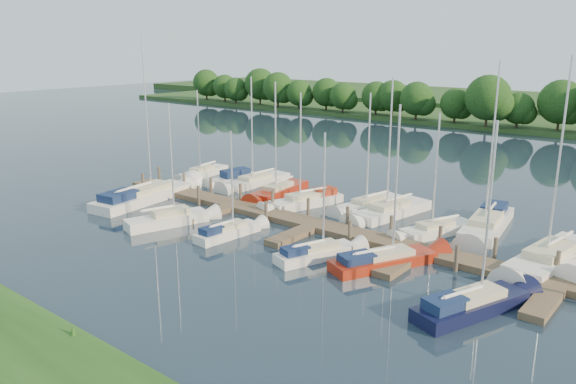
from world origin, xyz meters
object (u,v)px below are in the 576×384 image
Objects in this scene: dock at (311,228)px; motorboat at (234,179)px; sailboat_n_5 at (368,206)px; sailboat_s_2 at (229,232)px; sailboat_n_0 at (202,174)px.

motorboat reaches higher than dock.
sailboat_n_5 is 12.18m from sailboat_s_2.
sailboat_n_5 reaches higher than dock.
sailboat_n_5 is (14.23, 0.52, -0.07)m from motorboat.
dock is at bearing 152.10° from sailboat_n_0.
sailboat_n_0 is at bearing 12.79° from sailboat_n_5.
dock is at bearing 57.11° from sailboat_s_2.
sailboat_n_0 is 1.53× the size of motorboat.
sailboat_s_2 is (-3.94, -11.52, 0.05)m from sailboat_n_5.
sailboat_n_0 is (-18.05, 6.42, 0.07)m from dock.
motorboat is at bearing 138.25° from sailboat_s_2.
sailboat_n_0 reaches higher than sailboat_s_2.
dock is 7.04m from sailboat_n_5.
motorboat is at bearing 172.86° from sailboat_n_0.
motorboat is (4.23, 0.09, 0.06)m from sailboat_n_0.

